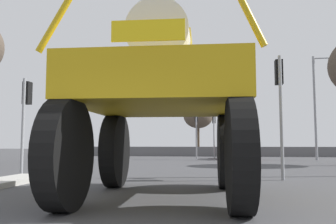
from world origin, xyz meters
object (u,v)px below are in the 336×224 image
at_px(traffic_signal_near_left, 26,105).
at_px(bare_tree_far_center, 198,116).
at_px(traffic_signal_far_right, 214,124).
at_px(sedan_ahead, 233,150).
at_px(traffic_signal_far_left, 196,123).
at_px(streetlight_far_right, 317,102).
at_px(oversize_sprayer, 162,101).
at_px(streetlight_far_left, 68,102).
at_px(traffic_signal_near_right, 280,89).

relative_size(traffic_signal_near_left, bare_tree_far_center, 0.66).
height_order(traffic_signal_near_left, traffic_signal_far_right, traffic_signal_far_right).
distance_m(sedan_ahead, traffic_signal_far_left, 3.52).
bearing_deg(sedan_ahead, traffic_signal_near_left, 153.29).
distance_m(sedan_ahead, streetlight_far_right, 7.09).
height_order(oversize_sprayer, bare_tree_far_center, bare_tree_far_center).
relative_size(traffic_signal_far_right, streetlight_far_left, 0.52).
height_order(oversize_sprayer, traffic_signal_far_right, oversize_sprayer).
bearing_deg(oversize_sprayer, bare_tree_far_center, -0.82).
xyz_separation_m(traffic_signal_near_left, streetlight_far_left, (-2.72, 9.92, 1.34)).
xyz_separation_m(traffic_signal_far_left, streetlight_far_left, (-8.11, -5.23, 1.17)).
xyz_separation_m(oversize_sprayer, traffic_signal_near_left, (-5.81, 4.42, 0.48)).
bearing_deg(traffic_signal_far_right, streetlight_far_right, -0.80).
distance_m(traffic_signal_far_left, traffic_signal_far_right, 1.35).
bearing_deg(oversize_sprayer, streetlight_far_left, 28.32).
height_order(traffic_signal_far_right, streetlight_far_right, streetlight_far_right).
height_order(traffic_signal_near_right, traffic_signal_far_left, traffic_signal_near_right).
bearing_deg(streetlight_far_right, oversize_sprayer, -113.41).
bearing_deg(bare_tree_far_center, traffic_signal_near_right, -80.76).
relative_size(streetlight_far_left, bare_tree_far_center, 1.29).
relative_size(traffic_signal_near_right, traffic_signal_far_left, 1.08).
height_order(sedan_ahead, traffic_signal_near_left, traffic_signal_near_left).
bearing_deg(sedan_ahead, streetlight_far_left, 119.15).
relative_size(sedan_ahead, traffic_signal_near_right, 1.00).
relative_size(oversize_sprayer, traffic_signal_far_left, 1.50).
distance_m(streetlight_far_left, streetlight_far_right, 17.72).
bearing_deg(streetlight_far_right, sedan_ahead, 172.29).
bearing_deg(oversize_sprayer, sedan_ahead, -8.98).
bearing_deg(traffic_signal_far_right, bare_tree_far_center, 99.76).
relative_size(traffic_signal_near_left, streetlight_far_right, 0.47).
distance_m(traffic_signal_far_right, streetlight_far_left, 10.88).
bearing_deg(traffic_signal_far_left, sedan_ahead, 14.67).
bearing_deg(traffic_signal_near_right, sedan_ahead, 93.45).
bearing_deg(streetlight_far_right, bare_tree_far_center, 131.99).
bearing_deg(bare_tree_far_center, sedan_ahead, -71.50).
bearing_deg(sedan_ahead, oversize_sprayer, 173.89).
bearing_deg(bare_tree_far_center, oversize_sprayer, -88.40).
bearing_deg(bare_tree_far_center, traffic_signal_far_right, -80.24).
height_order(traffic_signal_near_left, streetlight_far_right, streetlight_far_right).
distance_m(traffic_signal_near_right, streetlight_far_right, 15.96).
height_order(streetlight_far_left, bare_tree_far_center, streetlight_far_left).
bearing_deg(bare_tree_far_center, traffic_signal_far_left, -87.69).
bearing_deg(bare_tree_far_center, streetlight_far_right, -48.01).
xyz_separation_m(oversize_sprayer, traffic_signal_far_left, (-0.42, 19.57, 0.65)).
bearing_deg(traffic_signal_far_left, traffic_signal_near_right, -76.23).
xyz_separation_m(traffic_signal_near_right, streetlight_far_right, (5.14, 15.06, 1.25)).
distance_m(oversize_sprayer, traffic_signal_far_right, 19.61).
xyz_separation_m(streetlight_far_left, streetlight_far_right, (16.96, 5.12, 0.30)).
relative_size(traffic_signal_far_left, bare_tree_far_center, 0.70).
relative_size(oversize_sprayer, streetlight_far_left, 0.81).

